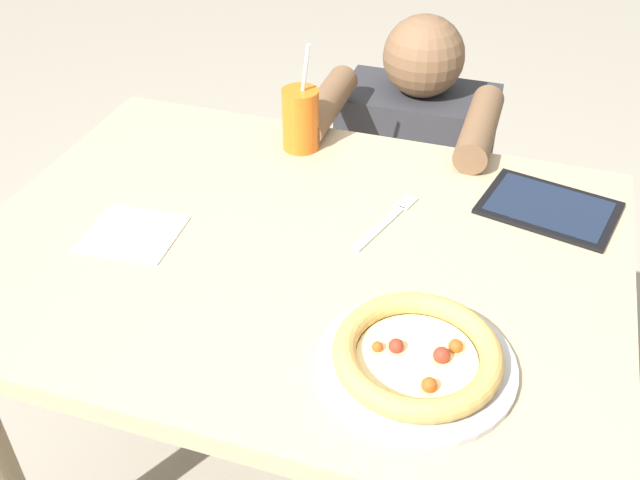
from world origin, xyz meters
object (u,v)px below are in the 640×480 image
tablet (549,208)px  diner_seated (410,200)px  drink_cup_colored (301,119)px  pizza_near (417,357)px  fork (389,220)px

tablet → diner_seated: 0.64m
diner_seated → drink_cup_colored: bearing=-116.9°
drink_cup_colored → diner_seated: (0.18, 0.36, -0.40)m
pizza_near → drink_cup_colored: 0.65m
tablet → fork: bearing=-155.4°
pizza_near → fork: pizza_near is taller
drink_cup_colored → fork: 0.32m
pizza_near → diner_seated: size_ratio=0.31×
fork → tablet: (0.28, 0.13, 0.00)m
fork → diner_seated: diner_seated is taller
pizza_near → tablet: size_ratio=1.06×
pizza_near → tablet: pizza_near is taller
tablet → pizza_near: bearing=-108.3°
fork → diner_seated: 0.66m
fork → diner_seated: (-0.06, 0.56, -0.33)m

